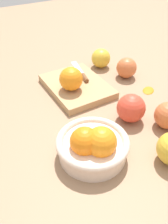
# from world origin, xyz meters

# --- Properties ---
(ground_plane) EXTENTS (2.40, 2.40, 0.00)m
(ground_plane) POSITION_xyz_m (0.00, 0.00, 0.00)
(ground_plane) COLOR #997556
(bowl) EXTENTS (0.18, 0.18, 0.10)m
(bowl) POSITION_xyz_m (-0.14, 0.16, 0.04)
(bowl) COLOR beige
(bowl) RESTS_ON ground_plane
(cutting_board) EXTENTS (0.24, 0.19, 0.02)m
(cutting_board) POSITION_xyz_m (0.14, 0.06, 0.01)
(cutting_board) COLOR tan
(cutting_board) RESTS_ON ground_plane
(orange_on_board) EXTENTS (0.07, 0.07, 0.07)m
(orange_on_board) POSITION_xyz_m (0.12, 0.09, 0.06)
(orange_on_board) COLOR orange
(orange_on_board) RESTS_ON cutting_board
(knife) EXTENTS (0.16, 0.04, 0.01)m
(knife) POSITION_xyz_m (0.18, 0.02, 0.03)
(knife) COLOR silver
(knife) RESTS_ON cutting_board
(apple_front_right) EXTENTS (0.07, 0.07, 0.07)m
(apple_front_right) POSITION_xyz_m (0.24, -0.10, 0.04)
(apple_front_right) COLOR gold
(apple_front_right) RESTS_ON ground_plane
(apple_mid_left) EXTENTS (0.08, 0.08, 0.08)m
(apple_mid_left) POSITION_xyz_m (-0.07, -0.01, 0.04)
(apple_mid_left) COLOR #D6422D
(apple_mid_left) RESTS_ON ground_plane
(apple_front_left) EXTENTS (0.07, 0.07, 0.07)m
(apple_front_left) POSITION_xyz_m (-0.14, -0.08, 0.04)
(apple_front_left) COLOR #CC6638
(apple_front_left) RESTS_ON ground_plane
(apple_front_right_2) EXTENTS (0.07, 0.07, 0.07)m
(apple_front_right_2) POSITION_xyz_m (0.13, -0.14, 0.04)
(apple_front_right_2) COLOR #CC6638
(apple_front_right_2) RESTS_ON ground_plane
(citrus_peel) EXTENTS (0.06, 0.06, 0.01)m
(citrus_peel) POSITION_xyz_m (0.02, -0.15, 0.00)
(citrus_peel) COLOR orange
(citrus_peel) RESTS_ON ground_plane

